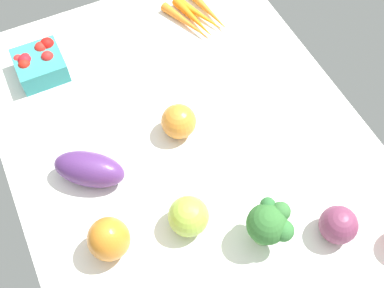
{
  "coord_description": "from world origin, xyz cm",
  "views": [
    {
      "loc": [
        -48.15,
        22.95,
        91.66
      ],
      "look_at": [
        0.0,
        0.0,
        4.0
      ],
      "focal_mm": 45.09,
      "sensor_mm": 36.0,
      "label": 1
    }
  ],
  "objects_px": {
    "carrot_bunch": "(198,17)",
    "bell_pepper_orange": "(109,239)",
    "broccoli_head": "(269,224)",
    "eggplant": "(89,169)",
    "heirloom_tomato_orange": "(179,121)",
    "berry_basket": "(39,63)",
    "heirloom_tomato_green": "(189,216)",
    "red_onion_center": "(338,225)"
  },
  "relations": [
    {
      "from": "carrot_bunch",
      "to": "heirloom_tomato_green",
      "type": "relative_size",
      "value": 2.26
    },
    {
      "from": "broccoli_head",
      "to": "eggplant",
      "type": "relative_size",
      "value": 0.7
    },
    {
      "from": "eggplant",
      "to": "red_onion_center",
      "type": "relative_size",
      "value": 2.0
    },
    {
      "from": "eggplant",
      "to": "berry_basket",
      "type": "bearing_deg",
      "value": 129.9
    },
    {
      "from": "eggplant",
      "to": "heirloom_tomato_green",
      "type": "relative_size",
      "value": 1.86
    },
    {
      "from": "broccoli_head",
      "to": "heirloom_tomato_orange",
      "type": "height_order",
      "value": "broccoli_head"
    },
    {
      "from": "bell_pepper_orange",
      "to": "berry_basket",
      "type": "distance_m",
      "value": 0.48
    },
    {
      "from": "berry_basket",
      "to": "heirloom_tomato_orange",
      "type": "height_order",
      "value": "heirloom_tomato_orange"
    },
    {
      "from": "heirloom_tomato_green",
      "to": "red_onion_center",
      "type": "relative_size",
      "value": 1.08
    },
    {
      "from": "eggplant",
      "to": "heirloom_tomato_green",
      "type": "xyz_separation_m",
      "value": [
        -0.18,
        -0.14,
        0.0
      ]
    },
    {
      "from": "bell_pepper_orange",
      "to": "heirloom_tomato_green",
      "type": "bearing_deg",
      "value": -97.31
    },
    {
      "from": "eggplant",
      "to": "bell_pepper_orange",
      "type": "relative_size",
      "value": 1.58
    },
    {
      "from": "red_onion_center",
      "to": "heirloom_tomato_green",
      "type": "bearing_deg",
      "value": 61.23
    },
    {
      "from": "eggplant",
      "to": "red_onion_center",
      "type": "xyz_separation_m",
      "value": [
        -0.32,
        -0.39,
        0.0
      ]
    },
    {
      "from": "carrot_bunch",
      "to": "red_onion_center",
      "type": "relative_size",
      "value": 2.44
    },
    {
      "from": "bell_pepper_orange",
      "to": "heirloom_tomato_orange",
      "type": "relative_size",
      "value": 1.23
    },
    {
      "from": "carrot_bunch",
      "to": "heirloom_tomato_green",
      "type": "height_order",
      "value": "heirloom_tomato_green"
    },
    {
      "from": "berry_basket",
      "to": "red_onion_center",
      "type": "height_order",
      "value": "red_onion_center"
    },
    {
      "from": "broccoli_head",
      "to": "bell_pepper_orange",
      "type": "relative_size",
      "value": 1.11
    },
    {
      "from": "heirloom_tomato_green",
      "to": "bell_pepper_orange",
      "type": "bearing_deg",
      "value": 82.69
    },
    {
      "from": "bell_pepper_orange",
      "to": "carrot_bunch",
      "type": "bearing_deg",
      "value": -40.96
    },
    {
      "from": "bell_pepper_orange",
      "to": "eggplant",
      "type": "bearing_deg",
      "value": -5.65
    },
    {
      "from": "eggplant",
      "to": "carrot_bunch",
      "type": "bearing_deg",
      "value": 75.89
    },
    {
      "from": "eggplant",
      "to": "heirloom_tomato_orange",
      "type": "distance_m",
      "value": 0.21
    },
    {
      "from": "heirloom_tomato_green",
      "to": "red_onion_center",
      "type": "xyz_separation_m",
      "value": [
        -0.14,
        -0.25,
        -0.0
      ]
    },
    {
      "from": "heirloom_tomato_orange",
      "to": "heirloom_tomato_green",
      "type": "bearing_deg",
      "value": 160.23
    },
    {
      "from": "berry_basket",
      "to": "carrot_bunch",
      "type": "bearing_deg",
      "value": -90.84
    },
    {
      "from": "eggplant",
      "to": "broccoli_head",
      "type": "bearing_deg",
      "value": -8.22
    },
    {
      "from": "carrot_bunch",
      "to": "broccoli_head",
      "type": "bearing_deg",
      "value": 166.84
    },
    {
      "from": "eggplant",
      "to": "bell_pepper_orange",
      "type": "distance_m",
      "value": 0.16
    },
    {
      "from": "broccoli_head",
      "to": "red_onion_center",
      "type": "height_order",
      "value": "broccoli_head"
    },
    {
      "from": "eggplant",
      "to": "heirloom_tomato_orange",
      "type": "height_order",
      "value": "heirloom_tomato_orange"
    },
    {
      "from": "red_onion_center",
      "to": "heirloom_tomato_orange",
      "type": "height_order",
      "value": "heirloom_tomato_orange"
    },
    {
      "from": "carrot_bunch",
      "to": "heirloom_tomato_orange",
      "type": "bearing_deg",
      "value": 147.24
    },
    {
      "from": "carrot_bunch",
      "to": "bell_pepper_orange",
      "type": "relative_size",
      "value": 1.92
    },
    {
      "from": "heirloom_tomato_orange",
      "to": "broccoli_head",
      "type": "bearing_deg",
      "value": -170.49
    },
    {
      "from": "bell_pepper_orange",
      "to": "heirloom_tomato_orange",
      "type": "distance_m",
      "value": 0.3
    },
    {
      "from": "carrot_bunch",
      "to": "red_onion_center",
      "type": "height_order",
      "value": "red_onion_center"
    },
    {
      "from": "berry_basket",
      "to": "heirloom_tomato_green",
      "type": "relative_size",
      "value": 1.36
    },
    {
      "from": "bell_pepper_orange",
      "to": "broccoli_head",
      "type": "bearing_deg",
      "value": -111.02
    },
    {
      "from": "berry_basket",
      "to": "heirloom_tomato_green",
      "type": "xyz_separation_m",
      "value": [
        -0.5,
        -0.15,
        0.01
      ]
    },
    {
      "from": "carrot_bunch",
      "to": "eggplant",
      "type": "distance_m",
      "value": 0.51
    }
  ]
}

